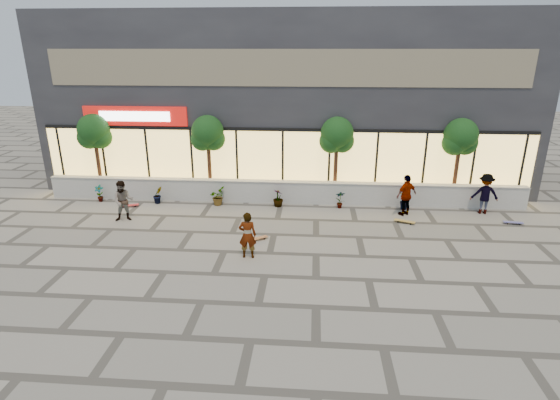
# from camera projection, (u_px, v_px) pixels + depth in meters

# --- Properties ---
(ground) EXTENTS (80.00, 80.00, 0.00)m
(ground) POSITION_uv_depth(u_px,v_px,m) (265.00, 276.00, 13.85)
(ground) COLOR gray
(ground) RESTS_ON ground
(planter_wall) EXTENTS (22.00, 0.42, 1.04)m
(planter_wall) POSITION_uv_depth(u_px,v_px,m) (281.00, 192.00, 20.27)
(planter_wall) COLOR silver
(planter_wall) RESTS_ON ground
(retail_building) EXTENTS (24.00, 9.17, 8.50)m
(retail_building) POSITION_uv_depth(u_px,v_px,m) (289.00, 97.00, 24.20)
(retail_building) COLOR #27262C
(retail_building) RESTS_ON ground
(shrub_a) EXTENTS (0.43, 0.29, 0.81)m
(shrub_a) POSITION_uv_depth(u_px,v_px,m) (99.00, 193.00, 20.41)
(shrub_a) COLOR #123815
(shrub_a) RESTS_ON ground
(shrub_b) EXTENTS (0.57, 0.57, 0.81)m
(shrub_b) POSITION_uv_depth(u_px,v_px,m) (158.00, 195.00, 20.21)
(shrub_b) COLOR #123815
(shrub_b) RESTS_ON ground
(shrub_c) EXTENTS (0.68, 0.77, 0.81)m
(shrub_c) POSITION_uv_depth(u_px,v_px,m) (217.00, 196.00, 20.00)
(shrub_c) COLOR #123815
(shrub_c) RESTS_ON ground
(shrub_d) EXTENTS (0.64, 0.64, 0.81)m
(shrub_d) POSITION_uv_depth(u_px,v_px,m) (278.00, 198.00, 19.80)
(shrub_d) COLOR #123815
(shrub_d) RESTS_ON ground
(shrub_e) EXTENTS (0.46, 0.35, 0.81)m
(shrub_e) POSITION_uv_depth(u_px,v_px,m) (340.00, 200.00, 19.59)
(shrub_e) COLOR #123815
(shrub_e) RESTS_ON ground
(shrub_f) EXTENTS (0.55, 0.57, 0.81)m
(shrub_f) POSITION_uv_depth(u_px,v_px,m) (403.00, 201.00, 19.38)
(shrub_f) COLOR #123815
(shrub_f) RESTS_ON ground
(tree_west) EXTENTS (1.60, 1.50, 3.92)m
(tree_west) POSITION_uv_depth(u_px,v_px,m) (94.00, 134.00, 20.77)
(tree_west) COLOR #482919
(tree_west) RESTS_ON ground
(tree_midwest) EXTENTS (1.60, 1.50, 3.92)m
(tree_midwest) POSITION_uv_depth(u_px,v_px,m) (208.00, 135.00, 20.37)
(tree_midwest) COLOR #482919
(tree_midwest) RESTS_ON ground
(tree_mideast) EXTENTS (1.60, 1.50, 3.92)m
(tree_mideast) POSITION_uv_depth(u_px,v_px,m) (337.00, 137.00, 19.93)
(tree_mideast) COLOR #482919
(tree_mideast) RESTS_ON ground
(tree_east) EXTENTS (1.60, 1.50, 3.92)m
(tree_east) POSITION_uv_depth(u_px,v_px,m) (460.00, 139.00, 19.52)
(tree_east) COLOR #482919
(tree_east) RESTS_ON ground
(skater_center) EXTENTS (0.62, 0.42, 1.65)m
(skater_center) POSITION_uv_depth(u_px,v_px,m) (247.00, 235.00, 14.83)
(skater_center) COLOR silver
(skater_center) RESTS_ON ground
(skater_left) EXTENTS (0.97, 0.84, 1.72)m
(skater_left) POSITION_uv_depth(u_px,v_px,m) (123.00, 201.00, 18.02)
(skater_left) COLOR tan
(skater_left) RESTS_ON ground
(skater_right_near) EXTENTS (1.13, 0.95, 1.80)m
(skater_right_near) POSITION_uv_depth(u_px,v_px,m) (406.00, 195.00, 18.62)
(skater_right_near) COLOR white
(skater_right_near) RESTS_ON ground
(skater_right_far) EXTENTS (1.20, 0.75, 1.78)m
(skater_right_far) POSITION_uv_depth(u_px,v_px,m) (485.00, 194.00, 18.83)
(skater_right_far) COLOR maroon
(skater_right_far) RESTS_ON ground
(skateboard_center) EXTENTS (0.77, 0.62, 0.10)m
(skateboard_center) POSITION_uv_depth(u_px,v_px,m) (258.00, 238.00, 16.40)
(skateboard_center) COLOR #935830
(skateboard_center) RESTS_ON ground
(skateboard_left) EXTENTS (0.84, 0.50, 0.10)m
(skateboard_left) POSITION_uv_depth(u_px,v_px,m) (129.00, 205.00, 19.81)
(skateboard_left) COLOR red
(skateboard_left) RESTS_ON ground
(skateboard_right_near) EXTENTS (0.86, 0.53, 0.10)m
(skateboard_right_near) POSITION_uv_depth(u_px,v_px,m) (405.00, 221.00, 18.00)
(skateboard_right_near) COLOR olive
(skateboard_right_near) RESTS_ON ground
(skateboard_right_far) EXTENTS (0.79, 0.28, 0.09)m
(skateboard_right_far) POSITION_uv_depth(u_px,v_px,m) (513.00, 222.00, 17.90)
(skateboard_right_far) COLOR #4A4A87
(skateboard_right_far) RESTS_ON ground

